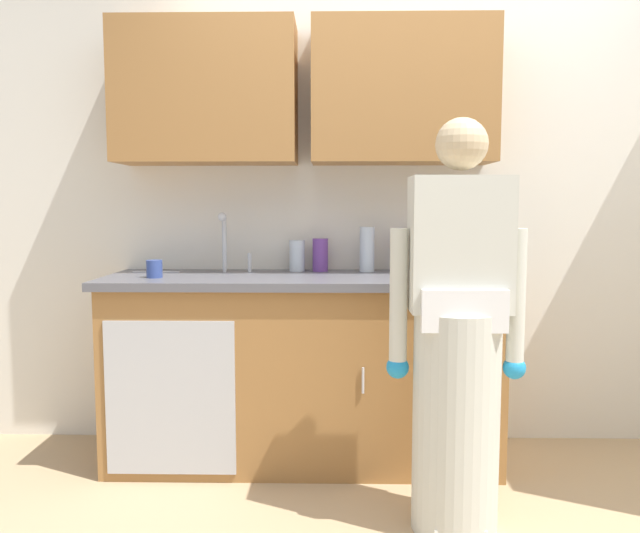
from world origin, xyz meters
TOP-DOWN VIEW (x-y plane):
  - ground_plane at (0.00, 0.00)m, footprint 9.00×9.00m
  - kitchen_wall_with_uppers at (-0.14, 0.99)m, footprint 4.80×0.44m
  - counter_cabinet at (-0.55, 0.70)m, footprint 1.90×0.62m
  - countertop at (-0.55, 0.70)m, footprint 1.96×0.66m
  - sink at (-0.93, 0.71)m, footprint 0.50×0.36m
  - person_at_sink at (0.08, 0.01)m, footprint 0.55×0.34m
  - bottle_water_short at (-0.06, 0.89)m, footprint 0.06×0.06m
  - bottle_dish_liquid at (-0.47, 0.91)m, footprint 0.08×0.08m
  - bottle_soap at (0.11, 0.86)m, footprint 0.08×0.08m
  - bottle_cleaner_spray at (-0.22, 0.89)m, footprint 0.08×0.08m
  - bottle_water_tall at (-0.59, 0.91)m, footprint 0.08×0.08m
  - cup_by_sink at (-1.26, 0.59)m, footprint 0.08×0.08m
  - knife_on_counter at (-1.32, 0.83)m, footprint 0.24×0.03m
  - sponge at (0.27, 0.69)m, footprint 0.11×0.07m

SIDE VIEW (x-z plane):
  - ground_plane at x=0.00m, z-range 0.00..0.00m
  - counter_cabinet at x=-0.55m, z-range 0.00..0.90m
  - person_at_sink at x=0.08m, z-range -0.12..1.50m
  - countertop at x=-0.55m, z-range 0.90..0.94m
  - sink at x=-0.93m, z-range 0.75..1.10m
  - knife_on_counter at x=-1.32m, z-range 0.94..0.95m
  - sponge at x=0.27m, z-range 0.94..0.97m
  - cup_by_sink at x=-1.26m, z-range 0.94..1.02m
  - bottle_water_tall at x=-0.59m, z-range 0.94..1.10m
  - bottle_dish_liquid at x=-0.47m, z-range 0.94..1.11m
  - bottle_soap at x=0.11m, z-range 0.94..1.14m
  - bottle_water_short at x=-0.06m, z-range 0.94..1.17m
  - bottle_cleaner_spray at x=-0.22m, z-range 0.94..1.18m
  - kitchen_wall_with_uppers at x=-0.14m, z-range 0.13..2.83m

